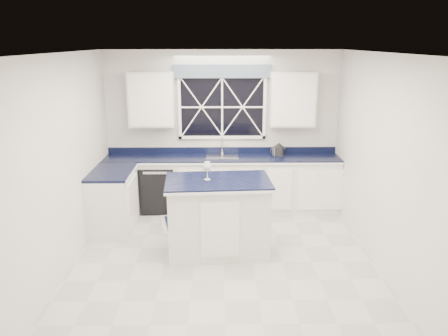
{
  "coord_description": "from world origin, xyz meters",
  "views": [
    {
      "loc": [
        -0.06,
        -5.21,
        2.84
      ],
      "look_at": [
        0.01,
        0.4,
        1.2
      ],
      "focal_mm": 35.0,
      "sensor_mm": 36.0,
      "label": 1
    }
  ],
  "objects_px": {
    "dishwasher": "(159,187)",
    "wine_glass": "(207,167)",
    "soap_bottle": "(276,149)",
    "faucet": "(222,145)",
    "island": "(218,216)",
    "kettle": "(279,149)"
  },
  "relations": [
    {
      "from": "dishwasher",
      "to": "faucet",
      "type": "xyz_separation_m",
      "value": [
        1.1,
        0.19,
        0.69
      ]
    },
    {
      "from": "soap_bottle",
      "to": "island",
      "type": "bearing_deg",
      "value": -120.42
    },
    {
      "from": "faucet",
      "to": "island",
      "type": "relative_size",
      "value": 0.21
    },
    {
      "from": "island",
      "to": "wine_glass",
      "type": "distance_m",
      "value": 0.7
    },
    {
      "from": "island",
      "to": "soap_bottle",
      "type": "relative_size",
      "value": 6.69
    },
    {
      "from": "kettle",
      "to": "soap_bottle",
      "type": "height_order",
      "value": "kettle"
    },
    {
      "from": "soap_bottle",
      "to": "dishwasher",
      "type": "bearing_deg",
      "value": -177.11
    },
    {
      "from": "kettle",
      "to": "wine_glass",
      "type": "distance_m",
      "value": 2.07
    },
    {
      "from": "faucet",
      "to": "soap_bottle",
      "type": "height_order",
      "value": "faucet"
    },
    {
      "from": "faucet",
      "to": "wine_glass",
      "type": "height_order",
      "value": "wine_glass"
    },
    {
      "from": "dishwasher",
      "to": "wine_glass",
      "type": "distance_m",
      "value": 1.99
    },
    {
      "from": "kettle",
      "to": "wine_glass",
      "type": "relative_size",
      "value": 1.22
    },
    {
      "from": "faucet",
      "to": "kettle",
      "type": "height_order",
      "value": "faucet"
    },
    {
      "from": "faucet",
      "to": "wine_glass",
      "type": "xyz_separation_m",
      "value": [
        -0.21,
        -1.78,
        0.12
      ]
    },
    {
      "from": "kettle",
      "to": "wine_glass",
      "type": "xyz_separation_m",
      "value": [
        -1.18,
        -1.68,
        0.17
      ]
    },
    {
      "from": "wine_glass",
      "to": "soap_bottle",
      "type": "height_order",
      "value": "wine_glass"
    },
    {
      "from": "wine_glass",
      "to": "soap_bottle",
      "type": "bearing_deg",
      "value": 55.92
    },
    {
      "from": "island",
      "to": "wine_glass",
      "type": "relative_size",
      "value": 5.89
    },
    {
      "from": "dishwasher",
      "to": "soap_bottle",
      "type": "relative_size",
      "value": 3.78
    },
    {
      "from": "wine_glass",
      "to": "soap_bottle",
      "type": "distance_m",
      "value": 2.04
    },
    {
      "from": "faucet",
      "to": "soap_bottle",
      "type": "relative_size",
      "value": 1.39
    },
    {
      "from": "island",
      "to": "kettle",
      "type": "relative_size",
      "value": 4.82
    }
  ]
}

